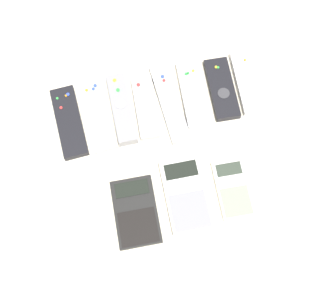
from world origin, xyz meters
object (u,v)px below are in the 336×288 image
(remote_0, at_px, (69,122))
(calculator_1, at_px, (186,195))
(remote_1, at_px, (97,114))
(remote_4, at_px, (169,103))
(remote_5, at_px, (194,95))
(calculator_0, at_px, (136,212))
(remote_6, at_px, (222,89))
(remote_2, at_px, (122,109))
(calculator_2, at_px, (233,189))
(remote_7, at_px, (245,83))
(remote_3, at_px, (146,108))

(remote_0, distance_m, calculator_1, 0.31)
(remote_1, xyz_separation_m, remote_4, (0.17, -0.01, -0.00))
(remote_5, bearing_deg, calculator_0, -124.52)
(remote_6, height_order, calculator_0, remote_6)
(remote_0, distance_m, remote_5, 0.29)
(remote_2, bearing_deg, calculator_2, -49.91)
(remote_5, xyz_separation_m, remote_6, (0.07, -0.00, -0.00))
(remote_1, bearing_deg, remote_7, -3.64)
(remote_7, relative_size, calculator_0, 1.08)
(remote_6, bearing_deg, calculator_0, -133.47)
(remote_7, bearing_deg, remote_3, -173.47)
(remote_0, xyz_separation_m, remote_3, (0.18, -0.01, 0.00))
(remote_4, distance_m, calculator_1, 0.22)
(remote_5, bearing_deg, remote_7, 5.18)
(remote_2, height_order, remote_4, remote_2)
(remote_3, bearing_deg, remote_7, 6.00)
(remote_6, bearing_deg, remote_3, -173.95)
(remote_7, bearing_deg, calculator_1, -127.16)
(remote_1, bearing_deg, remote_6, -4.26)
(calculator_0, bearing_deg, remote_6, 45.63)
(remote_1, height_order, remote_4, same)
(remote_4, bearing_deg, calculator_2, -72.56)
(calculator_0, bearing_deg, remote_3, 74.99)
(remote_2, distance_m, calculator_1, 0.25)
(remote_4, bearing_deg, remote_5, 3.83)
(remote_1, height_order, remote_7, same)
(remote_0, xyz_separation_m, calculator_0, (0.10, -0.24, -0.00))
(remote_5, bearing_deg, calculator_2, -80.30)
(remote_5, height_order, remote_6, same)
(remote_1, relative_size, remote_5, 1.11)
(remote_0, relative_size, remote_4, 0.87)
(remote_6, bearing_deg, remote_2, -176.72)
(remote_0, height_order, calculator_2, remote_0)
(remote_0, distance_m, calculator_2, 0.40)
(remote_4, bearing_deg, calculator_0, -121.65)
(remote_5, xyz_separation_m, calculator_0, (-0.19, -0.24, -0.00))
(remote_0, relative_size, remote_3, 1.14)
(calculator_2, bearing_deg, remote_3, 124.50)
(remote_6, relative_size, calculator_1, 0.98)
(remote_1, height_order, remote_2, remote_2)
(remote_1, distance_m, calculator_0, 0.24)
(remote_5, bearing_deg, remote_3, -172.00)
(remote_2, bearing_deg, remote_4, -2.98)
(remote_3, bearing_deg, calculator_1, -76.64)
(remote_5, bearing_deg, remote_1, -176.85)
(remote_4, xyz_separation_m, calculator_1, (-0.02, -0.22, 0.00))
(remote_6, xyz_separation_m, calculator_0, (-0.25, -0.24, -0.00))
(remote_4, relative_size, calculator_0, 1.34)
(remote_0, distance_m, remote_4, 0.23)
(remote_7, relative_size, calculator_2, 1.25)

